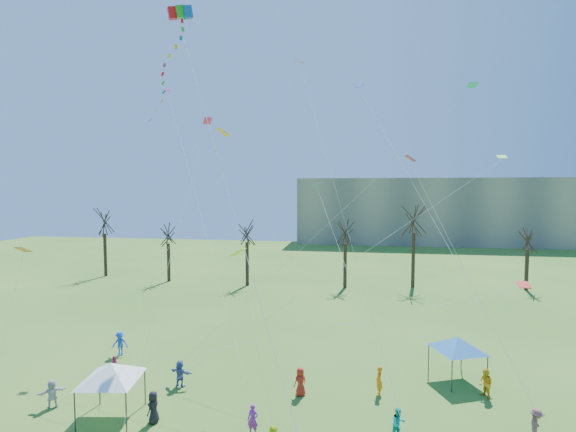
# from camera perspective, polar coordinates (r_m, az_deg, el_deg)

# --- Properties ---
(distant_building) EXTENTS (60.00, 14.00, 15.00)m
(distant_building) POSITION_cam_1_polar(r_m,az_deg,el_deg) (98.83, 19.36, 0.69)
(distant_building) COLOR gray
(distant_building) RESTS_ON ground
(bare_tree_row) EXTENTS (71.34, 7.76, 10.89)m
(bare_tree_row) POSITION_cam_1_polar(r_m,az_deg,el_deg) (51.81, 7.36, -2.56)
(bare_tree_row) COLOR black
(bare_tree_row) RESTS_ON ground
(big_box_kite) EXTENTS (5.43, 5.85, 24.53)m
(big_box_kite) POSITION_cam_1_polar(r_m,az_deg,el_deg) (25.27, -16.27, 19.08)
(big_box_kite) COLOR red
(big_box_kite) RESTS_ON ground
(canopy_tent_white) EXTENTS (4.00, 4.00, 3.03)m
(canopy_tent_white) POSITION_cam_1_polar(r_m,az_deg,el_deg) (25.00, -23.84, -19.57)
(canopy_tent_white) COLOR #3F3F44
(canopy_tent_white) RESTS_ON ground
(canopy_tent_blue) EXTENTS (3.58, 3.58, 2.89)m
(canopy_tent_blue) POSITION_cam_1_polar(r_m,az_deg,el_deg) (29.16, 22.97, -16.36)
(canopy_tent_blue) COLOR #3F3F44
(canopy_tent_blue) RESTS_ON ground
(festival_crowd) EXTENTS (27.08, 12.89, 1.79)m
(festival_crowd) POSITION_cam_1_polar(r_m,az_deg,el_deg) (23.91, -4.13, -24.96)
(festival_crowd) COLOR red
(festival_crowd) RESTS_ON ground
(small_kites_aloft) EXTENTS (27.82, 18.55, 33.53)m
(small_kites_aloft) POSITION_cam_1_polar(r_m,az_deg,el_deg) (25.81, 1.63, 7.01)
(small_kites_aloft) COLOR #D9630B
(small_kites_aloft) RESTS_ON ground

